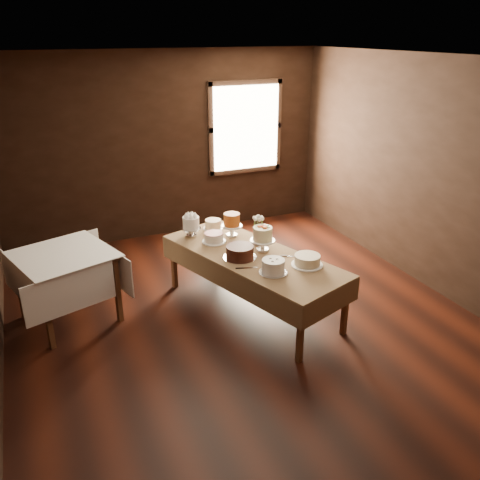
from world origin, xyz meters
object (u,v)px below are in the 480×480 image
(flower_vase, at_px, (258,238))
(side_table, at_px, (64,262))
(cake_speckled, at_px, (213,225))
(cake_server_a, at_px, (275,261))
(cake_caramel, at_px, (232,226))
(cake_server_c, at_px, (236,248))
(cake_meringue, at_px, (191,227))
(cake_cream, at_px, (307,261))
(cake_server_e, at_px, (251,268))
(cake_server_d, at_px, (254,240))
(cake_lattice, at_px, (214,238))
(cake_swirl, at_px, (273,267))
(cake_server_b, at_px, (295,256))
(display_table, at_px, (253,259))
(cake_flowers, at_px, (263,240))
(cake_chocolate, at_px, (240,252))

(flower_vase, bearing_deg, side_table, 171.18)
(cake_speckled, distance_m, cake_server_a, 1.21)
(cake_caramel, height_order, flower_vase, cake_caramel)
(cake_server_c, relative_size, flower_vase, 1.78)
(cake_meringue, relative_size, cake_cream, 0.75)
(side_table, relative_size, cake_server_e, 5.07)
(cake_server_c, height_order, cake_server_d, same)
(cake_speckled, bearing_deg, cake_cream, -68.54)
(cake_lattice, distance_m, cake_swirl, 1.05)
(cake_speckled, distance_m, cake_server_e, 1.22)
(cake_cream, height_order, cake_server_b, cake_cream)
(cake_server_d, bearing_deg, cake_cream, -159.27)
(cake_cream, distance_m, cake_server_b, 0.25)
(side_table, distance_m, cake_server_a, 2.29)
(display_table, bearing_deg, cake_server_b, -31.02)
(display_table, relative_size, cake_swirl, 7.87)
(cake_meringue, height_order, cake_caramel, cake_caramel)
(cake_flowers, bearing_deg, side_table, 165.89)
(side_table, relative_size, cake_server_d, 5.07)
(cake_flowers, distance_m, cake_swirl, 0.60)
(display_table, bearing_deg, cake_server_e, -118.00)
(cake_server_c, bearing_deg, cake_caramel, -25.66)
(cake_lattice, distance_m, cake_caramel, 0.30)
(cake_server_a, bearing_deg, cake_server_d, 56.46)
(cake_cream, bearing_deg, cake_server_c, 126.61)
(cake_lattice, bearing_deg, cake_server_e, -82.34)
(cake_cream, height_order, cake_server_c, cake_cream)
(cake_server_e, bearing_deg, flower_vase, 75.00)
(cake_flowers, bearing_deg, cake_server_a, -91.98)
(cake_speckled, bearing_deg, cake_server_b, -65.07)
(display_table, height_order, cake_chocolate, cake_chocolate)
(cake_server_d, bearing_deg, side_table, 88.73)
(cake_swirl, bearing_deg, cake_flowers, 74.87)
(display_table, height_order, cake_caramel, cake_caramel)
(display_table, distance_m, cake_lattice, 0.59)
(cake_server_b, height_order, flower_vase, flower_vase)
(cake_swirl, bearing_deg, cake_caramel, 89.94)
(display_table, distance_m, cake_server_b, 0.48)
(flower_vase, bearing_deg, cake_swirl, -104.11)
(cake_server_b, distance_m, flower_vase, 0.56)
(display_table, relative_size, cake_server_a, 10.14)
(cake_swirl, xyz_separation_m, cake_cream, (0.42, 0.02, -0.02))
(cake_chocolate, bearing_deg, display_table, 8.96)
(display_table, xyz_separation_m, cake_speckled, (-0.13, 0.91, 0.11))
(display_table, xyz_separation_m, cake_server_d, (0.19, 0.35, 0.05))
(cake_flowers, bearing_deg, cake_server_e, -130.35)
(cake_chocolate, height_order, cake_swirl, cake_swirl)
(cake_server_e, bearing_deg, display_table, 78.94)
(side_table, height_order, cake_server_d, side_table)
(cake_server_d, bearing_deg, display_table, 157.58)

